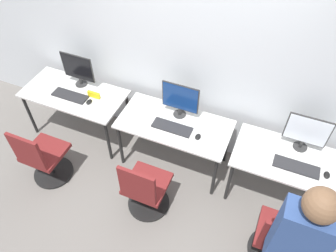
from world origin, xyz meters
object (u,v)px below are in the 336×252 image
object	(u,v)px
person_right	(291,250)
mouse_center	(198,137)
keyboard_center	(172,127)
office_chair_center	(145,191)
office_chair_left	(44,159)
monitor_left	(78,69)
monitor_center	(180,99)
mouse_right	(327,175)
monitor_right	(307,132)
office_chair_right	(278,241)
keyboard_left	(70,96)
keyboard_right	(296,167)
mouse_left	(89,102)

from	to	relation	value
person_right	mouse_center	bearing A→B (deg)	136.56
keyboard_center	office_chair_center	size ratio (longest dim) A/B	0.51
office_chair_left	office_chair_center	distance (m)	1.28
office_chair_left	person_right	size ratio (longest dim) A/B	0.50
monitor_left	office_chair_center	xyz separation A→B (m)	(1.33, -0.92, -0.59)
monitor_left	person_right	bearing A→B (deg)	-25.23
monitor_center	mouse_right	world-z (taller)	monitor_center
office_chair_center	monitor_right	bearing A→B (deg)	33.87
keyboard_center	mouse_right	world-z (taller)	mouse_right
monitor_left	office_chair_left	distance (m)	1.16
office_chair_left	office_chair_right	bearing A→B (deg)	1.38
office_chair_right	monitor_left	bearing A→B (deg)	161.25
keyboard_left	office_chair_left	size ratio (longest dim) A/B	0.51
keyboard_center	office_chair_center	world-z (taller)	office_chair_center
keyboard_left	mouse_center	distance (m)	1.68
keyboard_right	mouse_right	world-z (taller)	mouse_right
keyboard_center	monitor_right	size ratio (longest dim) A/B	1.03
keyboard_right	office_chair_left	bearing A→B (deg)	-164.82
mouse_left	monitor_center	size ratio (longest dim) A/B	0.20
mouse_left	keyboard_center	world-z (taller)	mouse_left
office_chair_left	monitor_center	xyz separation A→B (m)	(1.31, 0.97, 0.59)
office_chair_left	office_chair_center	xyz separation A→B (m)	(1.28, 0.07, 0.00)
keyboard_left	office_chair_left	xyz separation A→B (m)	(0.05, -0.74, -0.36)
keyboard_right	keyboard_center	bearing A→B (deg)	179.41
office_chair_right	keyboard_right	bearing A→B (deg)	91.48
mouse_left	keyboard_center	xyz separation A→B (m)	(1.08, 0.01, -0.01)
mouse_left	mouse_center	xyz separation A→B (m)	(1.40, -0.02, 0.00)
keyboard_left	monitor_center	bearing A→B (deg)	9.56
monitor_right	person_right	xyz separation A→B (m)	(0.03, -1.32, 0.03)
keyboard_center	monitor_right	xyz separation A→B (m)	(1.36, 0.27, 0.23)
office_chair_left	office_chair_right	size ratio (longest dim) A/B	1.00
mouse_left	mouse_center	world-z (taller)	same
monitor_center	office_chair_right	world-z (taller)	monitor_center
keyboard_left	mouse_left	xyz separation A→B (m)	(0.28, -0.01, 0.01)
office_chair_center	person_right	size ratio (longest dim) A/B	0.50
monitor_left	mouse_center	distance (m)	1.72
office_chair_left	person_right	xyz separation A→B (m)	(2.71, -0.30, 0.62)
mouse_left	keyboard_right	distance (m)	2.44
keyboard_right	person_right	bearing A→B (deg)	-88.46
keyboard_right	office_chair_right	bearing A→B (deg)	-88.52
office_chair_left	mouse_center	bearing A→B (deg)	23.73
mouse_center	keyboard_right	xyz separation A→B (m)	(1.05, 0.01, -0.01)
office_chair_center	monitor_right	xyz separation A→B (m)	(1.40, 0.94, 0.59)
mouse_left	mouse_right	xyz separation A→B (m)	(2.74, 0.00, 0.00)
office_chair_left	mouse_center	world-z (taller)	office_chair_left
keyboard_left	office_chair_right	distance (m)	2.85
office_chair_left	monitor_center	size ratio (longest dim) A/B	2.01
monitor_left	keyboard_center	world-z (taller)	monitor_left
monitor_center	mouse_right	size ratio (longest dim) A/B	4.90
monitor_right	mouse_right	bearing A→B (deg)	-43.40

